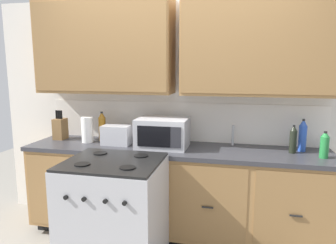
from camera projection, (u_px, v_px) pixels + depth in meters
wall_unit at (179, 73)px, 3.06m from camera, size 4.06×0.40×2.36m
counter_run at (174, 191)px, 3.07m from camera, size 2.89×0.64×0.91m
stove_range at (115, 216)px, 2.54m from camera, size 0.76×0.68×0.95m
microwave at (163, 133)px, 2.99m from camera, size 0.48×0.37×0.28m
toaster at (117, 135)px, 3.10m from camera, size 0.28×0.18×0.19m
knife_block at (60, 128)px, 3.33m from camera, size 0.11×0.14×0.31m
sink_faucet at (233, 135)px, 3.06m from camera, size 0.02×0.02×0.20m
paper_towel_roll at (87, 130)px, 3.19m from camera, size 0.12×0.12×0.26m
bottle_green at (324, 145)px, 2.63m from camera, size 0.07×0.07×0.23m
bottle_amber at (102, 127)px, 3.25m from camera, size 0.07×0.07×0.31m
bottle_dark at (293, 139)px, 2.78m from camera, size 0.06×0.06×0.25m
bottle_blue at (303, 136)px, 2.84m from camera, size 0.07×0.07×0.30m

